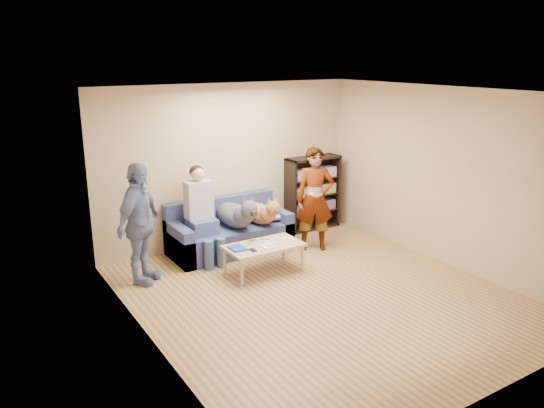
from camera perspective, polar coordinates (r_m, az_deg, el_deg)
ground at (r=7.03m, az=5.27°, el=-9.76°), size 5.00×5.00×0.00m
ceiling at (r=6.36m, az=5.87°, el=11.88°), size 5.00×5.00×0.00m
wall_back at (r=8.63m, az=-4.59°, el=4.24°), size 4.50×0.00×4.50m
wall_front at (r=4.94m, az=23.53°, el=-6.06°), size 4.50×0.00×4.50m
wall_left at (r=5.55m, az=-13.26°, el=-2.77°), size 0.00×5.00×5.00m
wall_right at (r=8.11m, az=18.30°, el=2.72°), size 0.00×5.00×5.00m
blanket at (r=8.63m, az=0.31°, el=-1.14°), size 0.46×0.39×0.16m
person_standing_right at (r=8.37m, az=4.64°, el=0.51°), size 0.72×0.64×1.65m
person_standing_left at (r=7.32m, az=-14.08°, el=-2.11°), size 1.00×0.96×1.67m
held_controller at (r=8.06m, az=4.36°, el=1.05°), size 0.06×0.12×0.03m
notebook_blue at (r=7.39m, az=-3.75°, el=-4.76°), size 0.20×0.26×0.03m
papers at (r=7.49m, az=-0.16°, el=-4.50°), size 0.26×0.20×0.02m
magazine at (r=7.51m, az=-0.05°, el=-4.32°), size 0.22×0.17×0.01m
camera_silver at (r=7.58m, az=-2.14°, el=-4.12°), size 0.11×0.06×0.05m
controller_a at (r=7.76m, az=0.50°, el=-3.70°), size 0.04×0.13×0.03m
controller_b at (r=7.73m, az=1.32°, el=-3.76°), size 0.09×0.06×0.03m
headphone_cup_a at (r=7.62m, az=0.48°, el=-4.10°), size 0.07×0.07×0.02m
headphone_cup_b at (r=7.69m, az=0.16°, el=-3.93°), size 0.07×0.07×0.02m
pen_orange at (r=7.40m, az=-0.38°, el=-4.77°), size 0.13×0.06×0.01m
pen_black at (r=7.75m, az=-0.82°, el=-3.82°), size 0.13×0.08×0.01m
wallet at (r=7.33m, az=-2.08°, el=-4.98°), size 0.07×0.12×0.02m
sofa at (r=8.45m, az=-4.67°, el=-3.20°), size 1.90×0.85×0.82m
person_seated at (r=7.98m, az=-7.57°, el=-0.73°), size 0.40×0.73×1.47m
dog_gray at (r=8.21m, az=-3.82°, el=-1.13°), size 0.41×1.25×0.60m
dog_tan at (r=8.39m, az=-1.18°, el=-0.93°), size 0.36×1.14×0.52m
coffee_table at (r=7.56m, az=-0.88°, el=-4.73°), size 1.10×0.60×0.42m
bookshelf at (r=9.43m, az=4.35°, el=1.38°), size 1.00×0.34×1.30m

